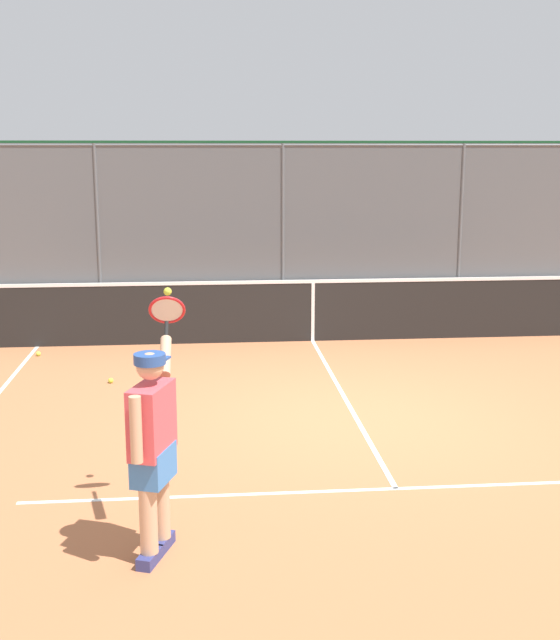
# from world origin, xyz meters

# --- Properties ---
(ground_plane) EXTENTS (60.00, 60.00, 0.00)m
(ground_plane) POSITION_xyz_m (0.00, 0.00, 0.00)
(ground_plane) COLOR #B76B42
(court_line_markings) EXTENTS (8.42, 10.26, 0.01)m
(court_line_markings) POSITION_xyz_m (0.00, 2.19, 0.00)
(court_line_markings) COLOR white
(court_line_markings) RESTS_ON ground
(fence_backdrop) EXTENTS (18.35, 1.37, 3.08)m
(fence_backdrop) POSITION_xyz_m (-0.00, -9.27, 1.53)
(fence_backdrop) COLOR #565B60
(fence_backdrop) RESTS_ON ground
(tennis_net) EXTENTS (10.82, 0.09, 1.07)m
(tennis_net) POSITION_xyz_m (0.00, -3.73, 0.49)
(tennis_net) COLOR #2D2D2D
(tennis_net) RESTS_ON ground
(tennis_player) EXTENTS (0.41, 1.34, 1.83)m
(tennis_player) POSITION_xyz_m (2.03, 2.89, 0.89)
(tennis_player) COLOR navy
(tennis_player) RESTS_ON ground
(tennis_ball_by_sideline) EXTENTS (0.07, 0.07, 0.07)m
(tennis_ball_by_sideline) POSITION_xyz_m (4.06, -3.16, 0.03)
(tennis_ball_by_sideline) COLOR #D6E042
(tennis_ball_by_sideline) RESTS_ON ground
(tennis_ball_near_baseline) EXTENTS (0.07, 0.07, 0.07)m
(tennis_ball_near_baseline) POSITION_xyz_m (2.87, -1.67, 0.03)
(tennis_ball_near_baseline) COLOR #C1D138
(tennis_ball_near_baseline) RESTS_ON ground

